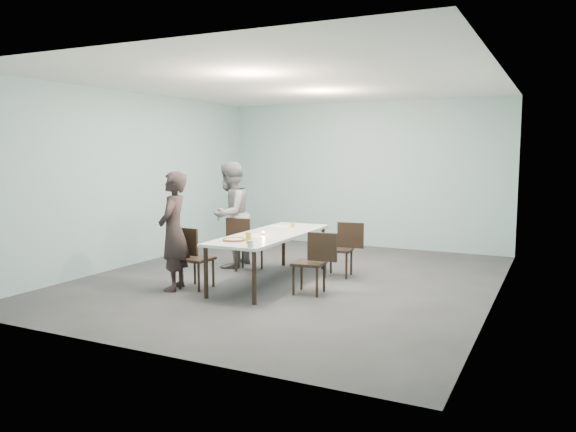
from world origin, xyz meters
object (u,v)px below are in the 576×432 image
at_px(pizza, 234,240).
at_px(water_tumbler, 250,244).
at_px(table, 271,237).
at_px(amber_tumbler, 293,225).
at_px(chair_far_right, 344,245).
at_px(diner_far, 230,215).
at_px(side_plate, 258,238).
at_px(chair_near_left, 192,254).
at_px(diner_near, 174,231).
at_px(tealight, 263,234).
at_px(beer_glass, 248,238).
at_px(chair_far_left, 244,240).
at_px(chair_near_right, 315,259).

distance_m(pizza, water_tumbler, 0.58).
distance_m(table, amber_tumbler, 0.78).
relative_size(chair_far_right, diner_far, 0.48).
bearing_deg(amber_tumbler, water_tumbler, -79.92).
xyz_separation_m(side_plate, water_tumbler, (0.29, -0.72, 0.04)).
bearing_deg(chair_near_left, diner_near, -121.16).
relative_size(side_plate, water_tumbler, 2.00).
distance_m(chair_near_left, tealight, 1.08).
bearing_deg(chair_near_left, beer_glass, -4.78).
bearing_deg(table, side_plate, -83.61).
xyz_separation_m(diner_far, water_tumbler, (1.53, -1.97, -0.11)).
xyz_separation_m(table, chair_near_left, (-0.88, -0.80, -0.19)).
distance_m(pizza, side_plate, 0.41).
distance_m(table, chair_far_left, 1.02).
bearing_deg(chair_far_left, table, -46.30).
height_order(table, diner_far, diner_far).
relative_size(chair_far_left, side_plate, 4.83).
height_order(table, tealight, tealight).
height_order(water_tumbler, tealight, water_tumbler).
distance_m(chair_far_left, chair_near_right, 1.94).
relative_size(side_plate, tealight, 3.21).
xyz_separation_m(diner_far, side_plate, (1.24, -1.25, -0.15)).
bearing_deg(water_tumbler, side_plate, 112.22).
xyz_separation_m(chair_near_left, diner_far, (-0.30, 1.53, 0.40)).
xyz_separation_m(chair_far_left, tealight, (0.79, -0.79, 0.27)).
xyz_separation_m(chair_far_right, side_plate, (-0.80, -1.36, 0.25)).
bearing_deg(pizza, beer_glass, -11.95).
bearing_deg(table, amber_tumbler, 90.35).
height_order(side_plate, beer_glass, beer_glass).
distance_m(beer_glass, water_tumbler, 0.35).
relative_size(beer_glass, water_tumbler, 1.67).
height_order(diner_far, beer_glass, diner_far).
xyz_separation_m(pizza, amber_tumbler, (0.10, 1.66, 0.02)).
bearing_deg(water_tumbler, chair_near_right, 58.83).
bearing_deg(chair_far_left, chair_near_right, -39.88).
bearing_deg(amber_tumbler, beer_glass, -84.66).
distance_m(chair_near_right, water_tumbler, 1.06).
bearing_deg(side_plate, chair_far_right, 59.56).
distance_m(beer_glass, tealight, 0.75).
xyz_separation_m(side_plate, amber_tumbler, (-0.06, 1.29, 0.04)).
height_order(chair_near_right, chair_far_right, same).
xyz_separation_m(chair_far_left, side_plate, (0.87, -1.10, 0.25)).
distance_m(table, pizza, 0.89).
height_order(chair_near_right, water_tumbler, chair_near_right).
height_order(beer_glass, water_tumbler, beer_glass).
distance_m(chair_near_left, side_plate, 1.01).
relative_size(chair_far_left, chair_near_right, 1.00).
height_order(chair_near_left, diner_near, diner_near).
xyz_separation_m(water_tumbler, amber_tumbler, (-0.36, 2.01, -0.01)).
xyz_separation_m(diner_far, pizza, (1.07, -1.62, -0.13)).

